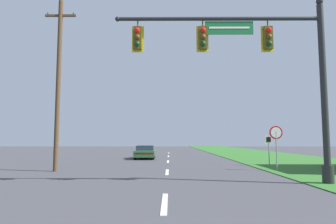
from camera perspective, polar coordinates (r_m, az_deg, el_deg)
name	(u,v)px	position (r m, az deg, el deg)	size (l,w,h in m)	color
grass_verge_right	(266,156)	(34.11, 18.20, -7.98)	(10.00, 110.00, 0.04)	#2D6626
road_center_line	(168,162)	(24.51, 0.00, -9.41)	(0.16, 34.80, 0.01)	silver
signal_mast	(265,67)	(12.99, 18.05, 8.21)	(8.75, 0.47, 7.60)	#232326
car_ahead	(145,152)	(28.40, -4.39, -7.63)	(1.95, 4.56, 1.19)	black
stop_sign	(276,138)	(18.33, 19.89, -4.64)	(0.76, 0.07, 2.50)	gray
route_sign_post	(269,143)	(21.75, 18.62, -5.63)	(0.55, 0.06, 2.03)	gray
utility_pole_near	(58,81)	(18.34, -20.16, 5.56)	(1.80, 0.26, 9.89)	#4C3823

